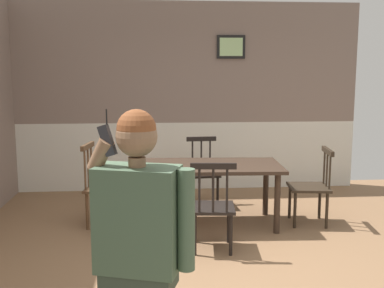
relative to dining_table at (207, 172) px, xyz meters
name	(u,v)px	position (x,y,z in m)	size (l,w,h in m)	color
ground_plane	(210,271)	(-0.12, -1.33, -0.65)	(6.88, 6.88, 0.00)	#846042
room_back_partition	(187,101)	(-0.12, 1.80, 0.73)	(5.29, 0.17, 2.87)	gray
dining_table	(207,172)	(0.00, 0.00, 0.00)	(1.78, 0.96, 0.74)	#38281E
chair_near_window	(101,187)	(-1.26, 0.06, -0.17)	(0.49, 0.49, 0.99)	#513823
chair_by_doorway	(203,172)	(0.03, 0.83, -0.19)	(0.44, 0.44, 0.93)	black
chair_at_table_head	(213,207)	(-0.04, -0.83, -0.19)	(0.49, 0.49, 0.95)	black
chair_opposite_corner	(312,186)	(1.26, -0.06, -0.19)	(0.52, 0.52, 0.92)	#2D2319
person_figure	(140,242)	(-0.71, -3.06, 0.29)	(0.57, 0.35, 1.64)	#3A493A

